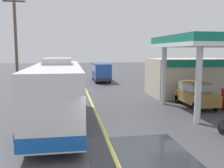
% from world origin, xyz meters
% --- Properties ---
extents(ground, '(120.00, 120.00, 0.00)m').
position_xyz_m(ground, '(0.00, 20.00, 0.00)').
color(ground, '#424247').
extents(lane_divider_stripe, '(0.16, 50.00, 0.01)m').
position_xyz_m(lane_divider_stripe, '(0.00, 15.00, 0.00)').
color(lane_divider_stripe, '#D8CC4C').
rests_on(lane_divider_stripe, ground).
extents(wet_puddle_patch, '(4.08, 5.86, 0.01)m').
position_xyz_m(wet_puddle_patch, '(1.03, -0.32, 0.00)').
color(wet_puddle_patch, '#26282D').
rests_on(wet_puddle_patch, ground).
extents(coach_bus_main, '(2.60, 11.04, 3.69)m').
position_xyz_m(coach_bus_main, '(-2.36, 5.41, 1.72)').
color(coach_bus_main, white).
rests_on(coach_bus_main, ground).
extents(gas_station_roadside, '(9.10, 11.95, 5.10)m').
position_xyz_m(gas_station_roadside, '(9.16, 11.08, 2.63)').
color(gas_station_roadside, '#147259').
rests_on(gas_station_roadside, ground).
extents(car_at_pump, '(1.70, 4.20, 1.82)m').
position_xyz_m(car_at_pump, '(7.49, 8.45, 1.01)').
color(car_at_pump, olive).
rests_on(car_at_pump, ground).
extents(minibus_opposing_lane, '(2.04, 6.13, 2.44)m').
position_xyz_m(minibus_opposing_lane, '(2.51, 25.16, 1.47)').
color(minibus_opposing_lane, '#264C9E').
rests_on(minibus_opposing_lane, ground).
extents(cyclist_on_shoulder, '(0.34, 1.82, 1.72)m').
position_xyz_m(cyclist_on_shoulder, '(-4.05, 2.84, 0.78)').
color(cyclist_on_shoulder, black).
rests_on(cyclist_on_shoulder, ground).
extents(car_trailing_behind_bus, '(1.70, 4.20, 1.82)m').
position_xyz_m(car_trailing_behind_bus, '(-2.43, 22.00, 1.01)').
color(car_trailing_behind_bus, '#1E602D').
rests_on(car_trailing_behind_bus, ground).
extents(utility_pole_roadside, '(1.80, 0.24, 8.80)m').
position_xyz_m(utility_pole_roadside, '(-6.10, 13.93, 4.58)').
color(utility_pole_roadside, brown).
rests_on(utility_pole_roadside, ground).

